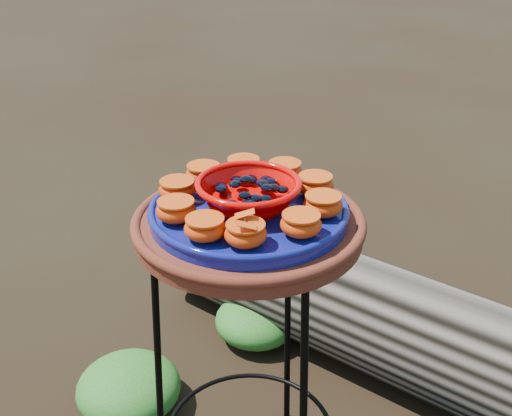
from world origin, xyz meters
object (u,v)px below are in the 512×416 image
at_px(terracotta_saucer, 249,227).
at_px(cobalt_plate, 249,213).
at_px(driftwood_log, 426,337).
at_px(red_bowl, 248,195).
at_px(plant_stand, 249,368).

distance_m(terracotta_saucer, cobalt_plate, 0.03).
bearing_deg(cobalt_plate, driftwood_log, 61.28).
bearing_deg(red_bowl, driftwood_log, 61.28).
bearing_deg(driftwood_log, cobalt_plate, -118.72).
bearing_deg(terracotta_saucer, plant_stand, 0.00).
xyz_separation_m(cobalt_plate, red_bowl, (0.00, 0.00, 0.04)).
xyz_separation_m(cobalt_plate, driftwood_log, (0.29, 0.54, -0.58)).
relative_size(cobalt_plate, red_bowl, 2.00).
height_order(plant_stand, red_bowl, red_bowl).
bearing_deg(plant_stand, terracotta_saucer, 0.00).
distance_m(plant_stand, cobalt_plate, 0.40).
xyz_separation_m(plant_stand, cobalt_plate, (0.00, 0.00, 0.40)).
relative_size(terracotta_saucer, cobalt_plate, 1.17).
height_order(plant_stand, driftwood_log, plant_stand).
distance_m(red_bowl, driftwood_log, 0.87).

